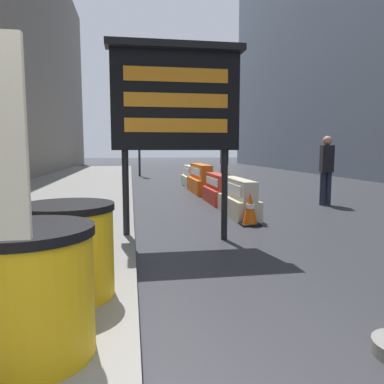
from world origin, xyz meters
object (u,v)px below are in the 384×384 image
Objects in this scene: barrel_drum_foreground at (29,292)px; pedestrian_worker at (224,160)px; jersey_barrier_cream at (238,199)px; message_board at (176,100)px; traffic_cone_near at (189,176)px; jersey_barrier_orange_near at (201,180)px; jersey_barrier_red_striped at (218,190)px; pedestrian_passerby at (326,165)px; traffic_cone_mid at (250,209)px; traffic_cone_far at (229,182)px; jersey_barrier_white at (190,177)px; traffic_light_near_curb at (139,129)px; barrel_drum_middle at (68,250)px.

barrel_drum_foreground is 0.49× the size of pedestrian_worker.
barrel_drum_foreground is at bearing -118.64° from jersey_barrier_cream.
message_board is 9.06m from traffic_cone_near.
pedestrian_worker is (1.41, 2.38, 0.60)m from jersey_barrier_orange_near.
jersey_barrier_orange_near reaches higher than jersey_barrier_red_striped.
pedestrian_worker is 0.97× the size of pedestrian_passerby.
jersey_barrier_cream is (2.96, 5.41, -0.20)m from barrel_drum_foreground.
traffic_cone_near is (-0.05, 6.66, 0.02)m from jersey_barrier_cream.
pedestrian_worker is at bearing 59.36° from jersey_barrier_orange_near.
traffic_cone_mid is (2.88, 4.36, -0.25)m from barrel_drum_foreground.
message_board reaches higher than jersey_barrier_orange_near.
jersey_barrier_red_striped is 2.65× the size of traffic_cone_mid.
message_board is 1.69× the size of pedestrian_passerby.
traffic_cone_far is (1.04, 0.28, -0.10)m from jersey_barrier_orange_near.
traffic_cone_near is 1.18× the size of traffic_cone_far.
jersey_barrier_orange_near is at bearing -165.13° from traffic_cone_far.
jersey_barrier_cream is 1.02× the size of pedestrian_worker.
jersey_barrier_cream reaches higher than traffic_cone_far.
traffic_cone_mid is (-0.08, -5.48, -0.10)m from jersey_barrier_orange_near.
jersey_barrier_red_striped is at bearing 68.16° from barrel_drum_foreground.
jersey_barrier_orange_near reaches higher than traffic_cone_far.
barrel_drum_foreground is 1.30× the size of traffic_cone_far.
message_board is 7.51m from traffic_cone_far.
jersey_barrier_white is 0.48× the size of traffic_light_near_curb.
barrel_drum_foreground is at bearing 166.56° from pedestrian_worker.
barrel_drum_foreground reaches higher than jersey_barrier_orange_near.
traffic_light_near_curb reaches higher than traffic_cone_far.
message_board is 3.21m from jersey_barrier_cream.
pedestrian_worker reaches higher than jersey_barrier_cream.
jersey_barrier_red_striped reaches higher than traffic_cone_far.
jersey_barrier_white is at bearing 89.44° from traffic_cone_mid.
barrel_drum_foreground and barrel_drum_middle have the same top height.
pedestrian_passerby is at bearing -50.83° from jersey_barrier_orange_near.
traffic_cone_mid is (2.80, 3.39, -0.25)m from barrel_drum_middle.
jersey_barrier_cream is 0.51× the size of traffic_light_near_curb.
jersey_barrier_orange_near is at bearing 90.00° from jersey_barrier_red_striped.
jersey_barrier_white reaches higher than traffic_cone_near.
jersey_barrier_orange_near is (2.87, 8.87, -0.14)m from barrel_drum_middle.
traffic_light_near_curb reaches higher than barrel_drum_foreground.
message_board is at bearing -89.13° from traffic_light_near_curb.
jersey_barrier_red_striped is at bearing -89.41° from traffic_cone_near.
jersey_barrier_red_striped is at bearing 90.89° from pedestrian_passerby.
jersey_barrier_red_striped is 5.09m from pedestrian_worker.
jersey_barrier_orange_near is 3.35× the size of traffic_cone_mid.
barrel_drum_foreground is at bearing -106.72° from jersey_barrier_orange_near.
traffic_cone_mid is (-0.08, -3.02, -0.03)m from jersey_barrier_red_striped.
jersey_barrier_white reaches higher than traffic_cone_far.
traffic_cone_mid is 8.03m from pedestrian_worker.
pedestrian_passerby reaches higher than jersey_barrier_white.
pedestrian_passerby is (2.73, -5.52, 0.68)m from traffic_cone_near.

